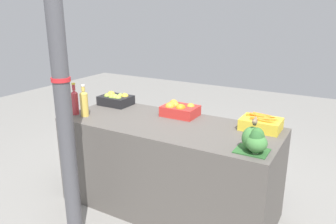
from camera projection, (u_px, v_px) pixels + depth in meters
ground_plane at (168, 206)px, 3.01m from camera, size 10.00×10.00×0.00m
market_table at (168, 166)px, 2.90m from camera, size 1.88×0.76×0.81m
support_pole at (62, 95)px, 2.29m from camera, size 0.13×0.13×2.30m
apple_crate at (116, 99)px, 3.31m from camera, size 0.31×0.23×0.13m
orange_crate at (179, 109)px, 2.96m from camera, size 0.31×0.23×0.13m
carrot_crate at (261, 123)px, 2.61m from camera, size 0.31×0.23×0.12m
broccoli_pile at (254, 141)px, 2.18m from camera, size 0.22×0.20×0.18m
juice_bottle_ruby at (75, 101)px, 2.99m from camera, size 0.06×0.06×0.29m
juice_bottle_golden at (84, 103)px, 2.93m from camera, size 0.07×0.07×0.29m
sparrow_bird at (255, 121)px, 2.17m from camera, size 0.05×0.14×0.05m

